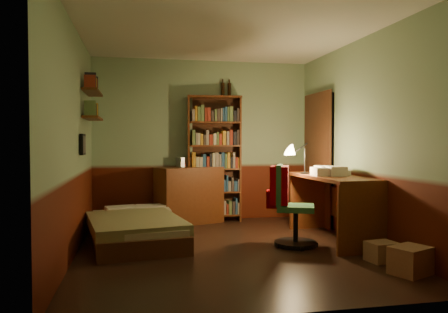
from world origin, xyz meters
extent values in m
cube|color=black|center=(0.00, 0.00, -0.01)|extent=(3.50, 4.00, 0.02)
cube|color=silver|center=(0.00, 0.00, 2.61)|extent=(3.50, 4.00, 0.02)
cube|color=#8AA982|center=(0.00, 2.01, 1.30)|extent=(3.50, 0.02, 2.60)
cube|color=#8AA982|center=(-1.76, 0.00, 1.30)|extent=(0.02, 4.00, 2.60)
cube|color=#8AA982|center=(1.76, 0.00, 1.30)|extent=(0.02, 4.00, 2.60)
cube|color=#8AA982|center=(0.00, -2.01, 1.30)|extent=(3.50, 0.02, 2.60)
cube|color=black|center=(1.72, 1.30, 1.00)|extent=(0.06, 0.90, 2.00)
cube|color=#402112|center=(1.69, 1.30, 1.00)|extent=(0.02, 0.98, 2.08)
cube|color=olive|center=(-1.09, 0.66, 0.29)|extent=(1.26, 2.04, 0.57)
cube|color=#552710|center=(-0.26, 1.76, 0.44)|extent=(1.11, 0.82, 0.89)
cube|color=#B2B2B7|center=(-0.28, 1.89, 0.96)|extent=(0.33, 0.28, 0.15)
cube|color=#552710|center=(0.17, 1.85, 1.01)|extent=(0.89, 0.36, 2.01)
cylinder|color=black|center=(0.32, 1.96, 2.13)|extent=(0.07, 0.07, 0.23)
cylinder|color=black|center=(0.43, 1.96, 2.13)|extent=(0.07, 0.07, 0.23)
cube|color=#552710|center=(1.44, 0.22, 0.42)|extent=(0.72, 1.60, 0.84)
cube|color=silver|center=(1.27, 0.22, 0.90)|extent=(0.21, 0.28, 0.11)
cone|color=black|center=(1.18, 0.55, 1.10)|extent=(0.18, 0.18, 0.52)
cube|color=#2A6032|center=(0.85, 0.00, 0.57)|extent=(0.71, 0.67, 1.13)
cube|color=#A00001|center=(0.57, 0.11, 1.36)|extent=(0.30, 0.43, 0.46)
cube|color=#552710|center=(-1.64, 1.10, 1.60)|extent=(0.20, 0.90, 0.03)
cube|color=#552710|center=(-1.64, 1.10, 1.95)|extent=(0.20, 0.90, 0.03)
cube|color=black|center=(-1.72, 0.60, 1.25)|extent=(0.04, 0.32, 0.26)
cube|color=#956D4C|center=(1.53, -1.30, 0.13)|extent=(0.44, 0.40, 0.27)
cube|color=#956D4C|center=(1.51, -0.84, 0.10)|extent=(0.33, 0.28, 0.21)
camera|label=1|loc=(-1.06, -5.05, 1.29)|focal=35.00mm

